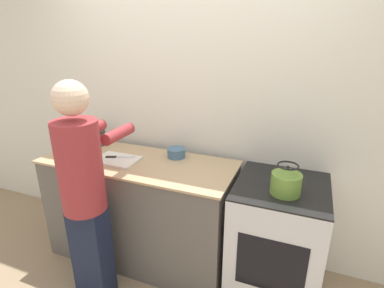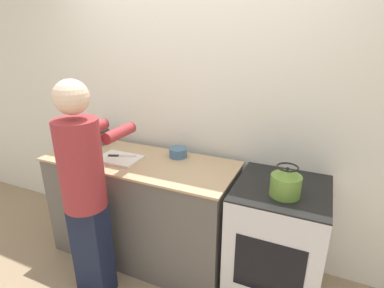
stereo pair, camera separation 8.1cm
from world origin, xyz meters
TOP-DOWN VIEW (x-y plane):
  - ground_plane at (0.00, 0.00)m, footprint 12.00×12.00m
  - wall_back at (0.00, 0.73)m, footprint 8.00×0.05m
  - counter at (-0.34, 0.31)m, footprint 1.61×0.64m
  - oven at (0.81, 0.33)m, footprint 0.63×0.66m
  - person at (-0.45, -0.20)m, footprint 0.34×0.58m
  - cutting_board at (-0.49, 0.25)m, footprint 0.35×0.25m
  - knife at (-0.49, 0.28)m, footprint 0.23×0.12m
  - kettle at (0.84, 0.22)m, footprint 0.20×0.20m
  - bowl_prep at (-0.07, 0.50)m, footprint 0.15×0.15m
  - canister_jar at (-0.88, 0.51)m, footprint 0.15×0.15m

SIDE VIEW (x-z plane):
  - ground_plane at x=0.00m, z-range 0.00..0.00m
  - oven at x=0.81m, z-range 0.00..0.92m
  - counter at x=-0.34m, z-range 0.00..0.93m
  - person at x=-0.45m, z-range 0.09..1.74m
  - cutting_board at x=-0.49m, z-range 0.93..0.95m
  - knife at x=-0.49m, z-range 0.95..0.96m
  - bowl_prep at x=-0.07m, z-range 0.93..1.01m
  - canister_jar at x=-0.88m, z-range 0.93..1.07m
  - kettle at x=0.84m, z-range 0.91..1.11m
  - wall_back at x=0.00m, z-range 0.00..2.60m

